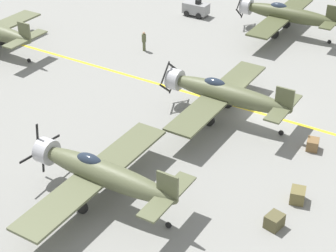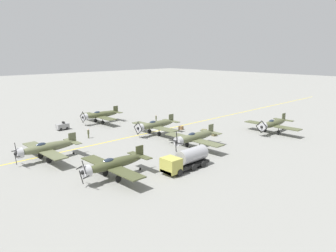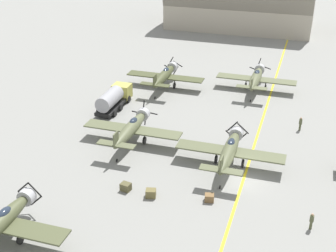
% 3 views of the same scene
% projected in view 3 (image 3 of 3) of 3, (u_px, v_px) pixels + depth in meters
% --- Properties ---
extents(ground_plane, '(400.00, 400.00, 0.00)m').
position_uv_depth(ground_plane, '(243.00, 180.00, 49.22)').
color(ground_plane, gray).
extents(taxiway_stripe, '(0.30, 160.00, 0.01)m').
position_uv_depth(taxiway_stripe, '(243.00, 180.00, 49.22)').
color(taxiway_stripe, yellow).
rests_on(taxiway_stripe, ground).
extents(airplane_far_center, '(12.00, 9.98, 3.75)m').
position_uv_depth(airplane_far_center, '(256.00, 78.00, 70.67)').
color(airplane_far_center, '#5D6243').
rests_on(airplane_far_center, ground).
extents(airplane_near_left, '(12.00, 9.98, 3.65)m').
position_uv_depth(airplane_near_left, '(0.00, 224.00, 39.54)').
color(airplane_near_left, '#4E5335').
rests_on(airplane_near_left, ground).
extents(airplane_mid_left, '(12.00, 9.98, 3.80)m').
position_uv_depth(airplane_mid_left, '(131.00, 128.00, 55.56)').
color(airplane_mid_left, '#5A5F40').
rests_on(airplane_mid_left, ground).
extents(airplane_mid_center, '(12.00, 9.98, 3.65)m').
position_uv_depth(airplane_mid_center, '(230.00, 151.00, 50.79)').
color(airplane_mid_center, '#575C3E').
rests_on(airplane_mid_center, ground).
extents(airplane_far_left, '(12.00, 9.98, 3.65)m').
position_uv_depth(airplane_far_left, '(165.00, 76.00, 71.66)').
color(airplane_far_left, '#454A2C').
rests_on(airplane_far_left, ground).
extents(fuel_tanker, '(2.67, 8.00, 2.98)m').
position_uv_depth(fuel_tanker, '(114.00, 98.00, 65.07)').
color(fuel_tanker, black).
rests_on(fuel_tanker, ground).
extents(ground_crew_walking, '(0.37, 0.37, 1.69)m').
position_uv_depth(ground_crew_walking, '(312.00, 220.00, 41.68)').
color(ground_crew_walking, '#515638').
rests_on(ground_crew_walking, ground).
extents(ground_crew_inspecting, '(0.40, 0.40, 1.82)m').
position_uv_depth(ground_crew_inspecting, '(300.00, 123.00, 59.12)').
color(ground_crew_inspecting, '#515638').
rests_on(ground_crew_inspecting, ground).
extents(supply_crate_by_tanker, '(1.12, 0.99, 0.82)m').
position_uv_depth(supply_crate_by_tanker, '(126.00, 187.00, 47.35)').
color(supply_crate_by_tanker, brown).
rests_on(supply_crate_by_tanker, ground).
extents(supply_crate_mid_lane, '(1.04, 0.92, 0.75)m').
position_uv_depth(supply_crate_mid_lane, '(209.00, 198.00, 45.71)').
color(supply_crate_mid_lane, brown).
rests_on(supply_crate_mid_lane, ground).
extents(supply_crate_outboard, '(1.17, 1.05, 0.83)m').
position_uv_depth(supply_crate_outboard, '(151.00, 193.00, 46.33)').
color(supply_crate_outboard, brown).
rests_on(supply_crate_outboard, ground).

